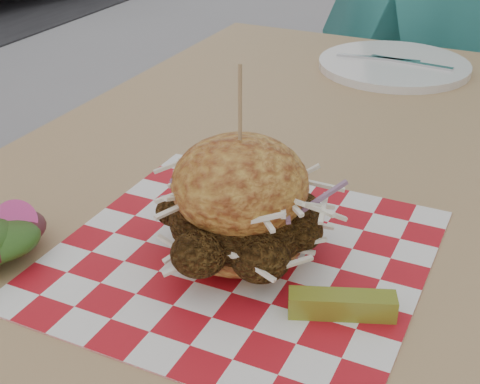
# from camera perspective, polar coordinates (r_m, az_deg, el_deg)

# --- Properties ---
(patio_table) EXTENTS (0.80, 1.20, 0.75)m
(patio_table) POSITION_cam_1_polar(r_m,az_deg,el_deg) (0.91, 5.91, -2.01)
(patio_table) COLOR tan
(patio_table) RESTS_ON ground
(patio_chair) EXTENTS (0.47, 0.48, 0.95)m
(patio_chair) POSITION_cam_1_polar(r_m,az_deg,el_deg) (1.94, 16.74, 10.08)
(patio_chair) COLOR tan
(patio_chair) RESTS_ON ground
(paper_liner) EXTENTS (0.36, 0.36, 0.00)m
(paper_liner) POSITION_cam_1_polar(r_m,az_deg,el_deg) (0.68, 0.00, -5.46)
(paper_liner) COLOR red
(paper_liner) RESTS_ON patio_table
(sandwich) EXTENTS (0.18, 0.18, 0.20)m
(sandwich) POSITION_cam_1_polar(r_m,az_deg,el_deg) (0.65, 0.00, -1.33)
(sandwich) COLOR gold
(sandwich) RESTS_ON paper_liner
(pickle_spear) EXTENTS (0.10, 0.06, 0.02)m
(pickle_spear) POSITION_cam_1_polar(r_m,az_deg,el_deg) (0.61, 8.70, -9.49)
(pickle_spear) COLOR olive
(pickle_spear) RESTS_ON paper_liner
(place_setting) EXTENTS (0.27, 0.27, 0.02)m
(place_setting) POSITION_cam_1_polar(r_m,az_deg,el_deg) (1.26, 13.00, 10.50)
(place_setting) COLOR white
(place_setting) RESTS_ON patio_table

